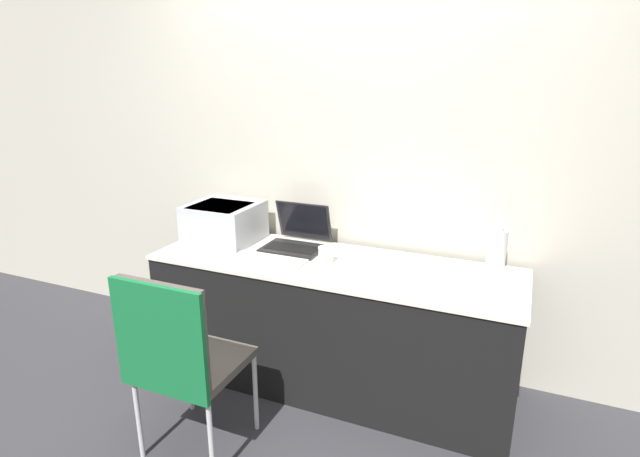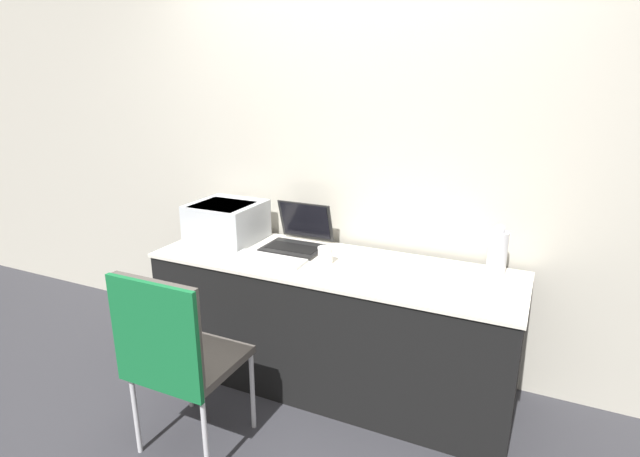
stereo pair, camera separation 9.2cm
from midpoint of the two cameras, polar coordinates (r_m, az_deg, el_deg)
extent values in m
plane|color=#333338|center=(2.91, -0.48, -20.19)|extent=(14.00, 14.00, 0.00)
cube|color=#B7B2A3|center=(3.03, 5.48, 8.20)|extent=(8.00, 0.05, 2.60)
cube|color=black|center=(2.96, 2.23, -11.01)|extent=(2.05, 0.64, 0.74)
cube|color=silver|center=(2.80, 2.32, -4.13)|extent=(2.07, 0.66, 0.02)
cube|color=#B2B7BC|center=(3.19, -9.77, 0.81)|extent=(0.41, 0.40, 0.24)
cube|color=#51565B|center=(3.13, -10.27, 2.35)|extent=(0.33, 0.30, 0.04)
cube|color=black|center=(2.99, -2.18, -2.29)|extent=(0.35, 0.25, 0.02)
cube|color=black|center=(2.98, -2.29, -2.18)|extent=(0.31, 0.14, 0.00)
cube|color=black|center=(3.10, -0.80, 0.89)|extent=(0.35, 0.08, 0.24)
cube|color=black|center=(3.09, -0.86, 0.90)|extent=(0.32, 0.07, 0.22)
cube|color=silver|center=(2.83, -4.92, -3.52)|extent=(0.42, 0.14, 0.02)
cylinder|color=white|center=(2.78, 1.56, -3.15)|extent=(0.08, 0.08, 0.09)
cylinder|color=white|center=(2.76, 1.57, -2.25)|extent=(0.09, 0.09, 0.01)
cylinder|color=silver|center=(2.79, 20.50, -2.60)|extent=(0.10, 0.10, 0.23)
sphere|color=silver|center=(2.75, 20.78, -0.12)|extent=(0.06, 0.06, 0.06)
cube|color=#4C4742|center=(2.54, -13.34, -14.39)|extent=(0.45, 0.43, 0.04)
cube|color=#4C4742|center=(2.29, -16.87, -11.11)|extent=(0.45, 0.03, 0.47)
cylinder|color=silver|center=(2.91, -13.88, -15.60)|extent=(0.02, 0.02, 0.44)
cylinder|color=silver|center=(2.70, -6.71, -17.97)|extent=(0.02, 0.02, 0.44)
cylinder|color=silver|center=(2.68, -19.35, -19.35)|extent=(0.02, 0.02, 0.44)
cylinder|color=silver|center=(2.45, -11.85, -22.50)|extent=(0.02, 0.02, 0.44)
cube|color=#146633|center=(2.28, -17.27, -11.90)|extent=(0.47, 0.02, 0.52)
camera|label=1|loc=(0.05, -89.06, 0.29)|focal=28.00mm
camera|label=2|loc=(0.05, 90.94, -0.29)|focal=28.00mm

